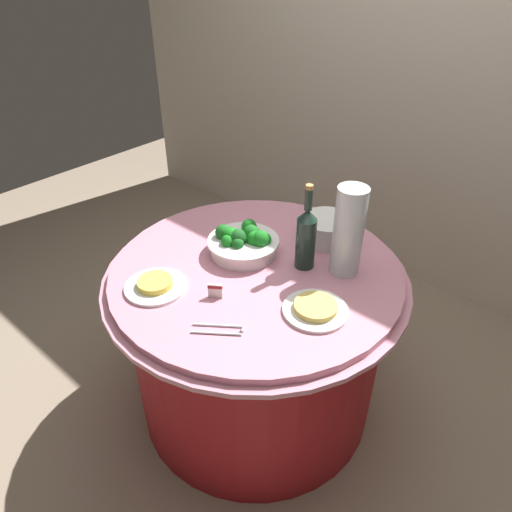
{
  "coord_description": "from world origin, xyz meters",
  "views": [
    {
      "loc": [
        0.94,
        -1.09,
        1.76
      ],
      "look_at": [
        0.0,
        0.0,
        0.79
      ],
      "focal_mm": 32.72,
      "sensor_mm": 36.0,
      "label": 1
    }
  ],
  "objects_px": {
    "broccoli_bowl": "(243,243)",
    "food_plate_fried_egg": "(155,285)",
    "serving_tongs": "(219,329)",
    "food_plate_noodles": "(315,309)",
    "wine_bottle": "(306,237)",
    "decorative_fruit_vase": "(348,236)",
    "label_placard_front": "(215,290)",
    "plate_stack": "(327,229)"
  },
  "relations": [
    {
      "from": "broccoli_bowl",
      "to": "plate_stack",
      "type": "height_order",
      "value": "broccoli_bowl"
    },
    {
      "from": "decorative_fruit_vase",
      "to": "serving_tongs",
      "type": "bearing_deg",
      "value": -103.18
    },
    {
      "from": "wine_bottle",
      "to": "serving_tongs",
      "type": "xyz_separation_m",
      "value": [
        0.01,
        -0.47,
        -0.12
      ]
    },
    {
      "from": "wine_bottle",
      "to": "serving_tongs",
      "type": "bearing_deg",
      "value": -89.37
    },
    {
      "from": "plate_stack",
      "to": "food_plate_noodles",
      "type": "xyz_separation_m",
      "value": [
        0.22,
        -0.4,
        -0.04
      ]
    },
    {
      "from": "label_placard_front",
      "to": "serving_tongs",
      "type": "bearing_deg",
      "value": -41.39
    },
    {
      "from": "broccoli_bowl",
      "to": "plate_stack",
      "type": "bearing_deg",
      "value": 57.02
    },
    {
      "from": "wine_bottle",
      "to": "decorative_fruit_vase",
      "type": "relative_size",
      "value": 0.99
    },
    {
      "from": "serving_tongs",
      "to": "food_plate_noodles",
      "type": "xyz_separation_m",
      "value": [
        0.18,
        0.27,
        0.01
      ]
    },
    {
      "from": "food_plate_fried_egg",
      "to": "wine_bottle",
      "type": "bearing_deg",
      "value": 55.04
    },
    {
      "from": "food_plate_fried_egg",
      "to": "serving_tongs",
      "type": "bearing_deg",
      "value": -1.63
    },
    {
      "from": "plate_stack",
      "to": "food_plate_noodles",
      "type": "bearing_deg",
      "value": -60.84
    },
    {
      "from": "serving_tongs",
      "to": "food_plate_fried_egg",
      "type": "xyz_separation_m",
      "value": [
        -0.32,
        0.01,
        0.01
      ]
    },
    {
      "from": "decorative_fruit_vase",
      "to": "broccoli_bowl",
      "type": "bearing_deg",
      "value": -156.64
    },
    {
      "from": "decorative_fruit_vase",
      "to": "food_plate_noodles",
      "type": "xyz_separation_m",
      "value": [
        0.05,
        -0.26,
        -0.14
      ]
    },
    {
      "from": "wine_bottle",
      "to": "label_placard_front",
      "type": "relative_size",
      "value": 6.11
    },
    {
      "from": "broccoli_bowl",
      "to": "food_plate_noodles",
      "type": "xyz_separation_m",
      "value": [
        0.42,
        -0.11,
        -0.04
      ]
    },
    {
      "from": "broccoli_bowl",
      "to": "food_plate_fried_egg",
      "type": "height_order",
      "value": "broccoli_bowl"
    },
    {
      "from": "broccoli_bowl",
      "to": "decorative_fruit_vase",
      "type": "distance_m",
      "value": 0.41
    },
    {
      "from": "broccoli_bowl",
      "to": "food_plate_fried_egg",
      "type": "xyz_separation_m",
      "value": [
        -0.09,
        -0.37,
        -0.04
      ]
    },
    {
      "from": "plate_stack",
      "to": "food_plate_fried_egg",
      "type": "bearing_deg",
      "value": -112.74
    },
    {
      "from": "serving_tongs",
      "to": "food_plate_fried_egg",
      "type": "bearing_deg",
      "value": 178.37
    },
    {
      "from": "broccoli_bowl",
      "to": "food_plate_noodles",
      "type": "distance_m",
      "value": 0.43
    },
    {
      "from": "food_plate_noodles",
      "to": "label_placard_front",
      "type": "relative_size",
      "value": 4.0
    },
    {
      "from": "decorative_fruit_vase",
      "to": "food_plate_fried_egg",
      "type": "bearing_deg",
      "value": -130.49
    },
    {
      "from": "decorative_fruit_vase",
      "to": "food_plate_noodles",
      "type": "distance_m",
      "value": 0.3
    },
    {
      "from": "decorative_fruit_vase",
      "to": "wine_bottle",
      "type": "bearing_deg",
      "value": -151.71
    },
    {
      "from": "plate_stack",
      "to": "food_plate_noodles",
      "type": "height_order",
      "value": "plate_stack"
    },
    {
      "from": "plate_stack",
      "to": "label_placard_front",
      "type": "relative_size",
      "value": 3.82
    },
    {
      "from": "label_placard_front",
      "to": "decorative_fruit_vase",
      "type": "bearing_deg",
      "value": 59.38
    },
    {
      "from": "broccoli_bowl",
      "to": "decorative_fruit_vase",
      "type": "height_order",
      "value": "decorative_fruit_vase"
    },
    {
      "from": "serving_tongs",
      "to": "label_placard_front",
      "type": "height_order",
      "value": "label_placard_front"
    },
    {
      "from": "plate_stack",
      "to": "decorative_fruit_vase",
      "type": "bearing_deg",
      "value": -39.22
    },
    {
      "from": "food_plate_fried_egg",
      "to": "label_placard_front",
      "type": "distance_m",
      "value": 0.22
    },
    {
      "from": "food_plate_noodles",
      "to": "wine_bottle",
      "type": "bearing_deg",
      "value": 133.71
    },
    {
      "from": "wine_bottle",
      "to": "food_plate_fried_egg",
      "type": "xyz_separation_m",
      "value": [
        -0.32,
        -0.46,
        -0.12
      ]
    },
    {
      "from": "broccoli_bowl",
      "to": "food_plate_fried_egg",
      "type": "distance_m",
      "value": 0.38
    },
    {
      "from": "broccoli_bowl",
      "to": "decorative_fruit_vase",
      "type": "xyz_separation_m",
      "value": [
        0.36,
        0.16,
        0.1
      ]
    },
    {
      "from": "food_plate_noodles",
      "to": "label_placard_front",
      "type": "bearing_deg",
      "value": -152.15
    },
    {
      "from": "food_plate_fried_egg",
      "to": "label_placard_front",
      "type": "height_order",
      "value": "label_placard_front"
    },
    {
      "from": "plate_stack",
      "to": "wine_bottle",
      "type": "bearing_deg",
      "value": -79.18
    },
    {
      "from": "plate_stack",
      "to": "food_plate_noodles",
      "type": "distance_m",
      "value": 0.46
    }
  ]
}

